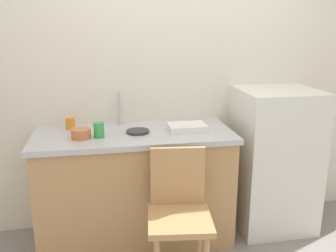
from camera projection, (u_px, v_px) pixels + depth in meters
The scene contains 11 objects.
back_wall at pixel (173, 70), 3.06m from camera, with size 4.80×0.10×2.60m, color silver.
cabinet_base at pixel (135, 189), 2.90m from camera, with size 1.44×0.60×0.85m, color tan.
countertop at pixel (134, 135), 2.78m from camera, with size 1.48×0.64×0.04m, color #B7B7BC.
faucet at pixel (119, 108), 2.96m from camera, with size 0.02×0.02×0.26m, color #B7B7BC.
refrigerator at pixel (274, 160), 3.08m from camera, with size 0.62×0.56×1.17m, color silver.
chair at pixel (179, 211), 2.41m from camera, with size 0.45×0.45×0.89m.
dish_tray at pixel (187, 127), 2.82m from camera, with size 0.28×0.20×0.05m, color white.
terracotta_bowl at pixel (81, 134), 2.63m from camera, with size 0.14×0.14×0.07m, color #C67042.
hotplate at pixel (138, 131), 2.76m from camera, with size 0.17×0.17×0.02m, color #2D2D2D.
cup_orange at pixel (70, 123), 2.85m from camera, with size 0.07×0.07×0.09m, color orange.
cup_green at pixel (99, 130), 2.64m from camera, with size 0.07×0.07×0.11m, color green.
Camera 1 is at (-0.59, -2.01, 1.68)m, focal length 39.99 mm.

